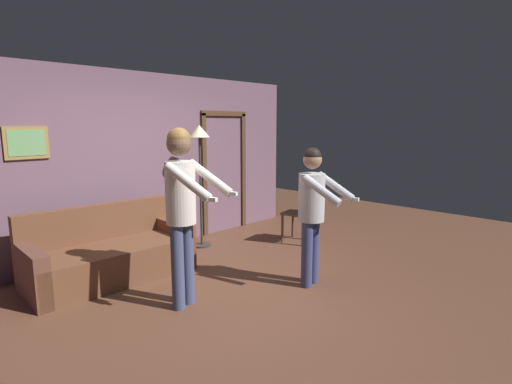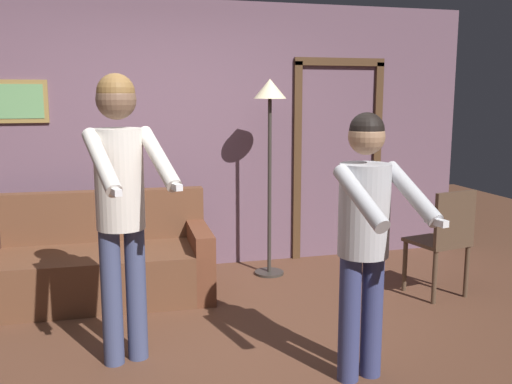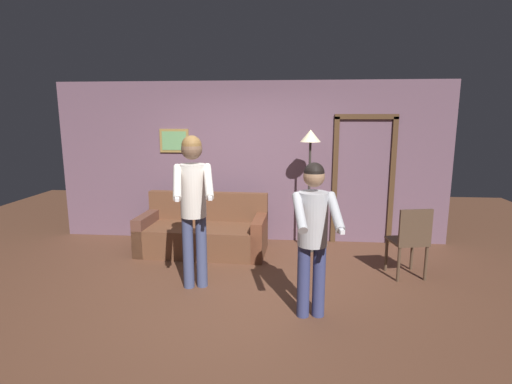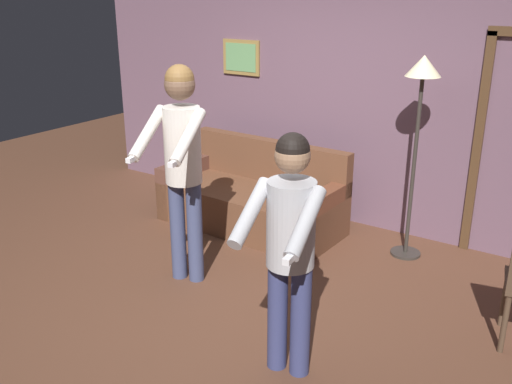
{
  "view_description": "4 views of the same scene",
  "coord_description": "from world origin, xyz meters",
  "views": [
    {
      "loc": [
        -2.73,
        -3.19,
        1.87
      ],
      "look_at": [
        0.17,
        -0.37,
        1.18
      ],
      "focal_mm": 28.0,
      "sensor_mm": 36.0,
      "label": 1
    },
    {
      "loc": [
        -0.56,
        -3.51,
        1.71
      ],
      "look_at": [
        0.32,
        -0.27,
        1.13
      ],
      "focal_mm": 40.0,
      "sensor_mm": 36.0,
      "label": 2
    },
    {
      "loc": [
        0.68,
        -4.43,
        2.06
      ],
      "look_at": [
        0.32,
        -0.38,
        1.28
      ],
      "focal_mm": 28.0,
      "sensor_mm": 36.0,
      "label": 3
    },
    {
      "loc": [
        2.48,
        -3.29,
        2.4
      ],
      "look_at": [
        0.39,
        -0.14,
        1.03
      ],
      "focal_mm": 40.0,
      "sensor_mm": 36.0,
      "label": 4
    }
  ],
  "objects": [
    {
      "name": "ground_plane",
      "position": [
        0.0,
        0.0,
        0.0
      ],
      "size": [
        12.0,
        12.0,
        0.0
      ],
      "primitive_type": "plane",
      "color": "brown"
    },
    {
      "name": "back_wall_assembly",
      "position": [
        0.02,
        2.05,
        1.3
      ],
      "size": [
        6.4,
        0.1,
        2.6
      ],
      "color": "#694C5C",
      "rests_on": "ground_plane"
    },
    {
      "name": "couch",
      "position": [
        -0.64,
        1.34,
        0.28
      ],
      "size": [
        1.93,
        0.92,
        0.87
      ],
      "color": "brown",
      "rests_on": "ground_plane"
    },
    {
      "name": "torchiere_lamp",
      "position": [
        0.95,
        1.57,
        1.51
      ],
      "size": [
        0.31,
        0.31,
        1.85
      ],
      "color": "#332D28",
      "rests_on": "ground_plane"
    },
    {
      "name": "person_standing_left",
      "position": [
        -0.46,
        0.05,
        1.13
      ],
      "size": [
        0.55,
        0.73,
        1.84
      ],
      "color": "#40486E",
      "rests_on": "ground_plane"
    },
    {
      "name": "person_standing_right",
      "position": [
        0.91,
        -0.55,
        0.96
      ],
      "size": [
        0.49,
        0.62,
        1.61
      ],
      "color": "navy",
      "rests_on": "ground_plane"
    },
    {
      "name": "dining_chair_distant",
      "position": [
        2.2,
        0.57,
        0.53
      ],
      "size": [
        0.5,
        0.5,
        0.93
      ],
      "color": "#4C3828",
      "rests_on": "ground_plane"
    }
  ]
}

